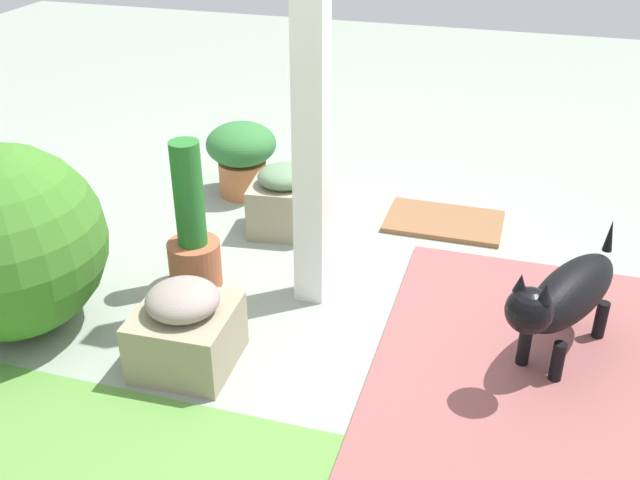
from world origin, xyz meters
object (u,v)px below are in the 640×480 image
Objects in this scene: round_shrub at (6,242)px; porch_pillar at (311,98)px; stone_planter_mid at (186,329)px; terracotta_pot_tall at (192,237)px; dog at (565,296)px; terracotta_pot_broad at (242,154)px; stone_planter_nearest at (283,201)px; doormat at (444,222)px.

porch_pillar is at bearing -152.73° from round_shrub.
stone_planter_mid is 0.55× the size of terracotta_pot_tall.
terracotta_pot_broad is at bearing -31.72° from dog.
porch_pillar is 4.98× the size of stone_planter_nearest.
dog is at bearing -169.54° from round_shrub.
stone_planter_nearest is 0.97m from doormat.
porch_pillar reaches higher than round_shrub.
stone_planter_nearest is 0.53× the size of terracotta_pot_tall.
round_shrub reaches higher than dog.
terracotta_pot_broad reaches higher than stone_planter_nearest.
round_shrub is 1.72m from terracotta_pot_broad.
dog is 1.35m from doormat.
porch_pillar reaches higher than doormat.
stone_planter_nearest reaches higher than doormat.
dog reaches higher than stone_planter_nearest.
dog reaches higher than terracotta_pot_broad.
doormat is at bearing 177.35° from terracotta_pot_broad.
stone_planter_nearest is 0.52× the size of dog.
terracotta_pot_tall is at bearing -3.69° from dog.
doormat is at bearing -60.49° from dog.
stone_planter_nearest is 1.73m from dog.
stone_planter_mid is 0.55× the size of dog.
dog is at bearing 170.83° from porch_pillar.
stone_planter_nearest is at bearing -125.23° from round_shrub.
terracotta_pot_tall is (0.24, 0.68, 0.08)m from stone_planter_nearest.
round_shrub is 1.89× the size of terracotta_pot_broad.
porch_pillar is 1.38m from dog.
terracotta_pot_broad reaches higher than stone_planter_mid.
porch_pillar is 1.50m from round_shrub.
porch_pillar is at bearing 120.59° from stone_planter_nearest.
terracotta_pot_broad is (0.42, -1.69, 0.09)m from stone_planter_mid.
porch_pillar reaches higher than terracotta_pot_broad.
dog is (-1.78, 0.11, 0.05)m from terracotta_pot_tall.
terracotta_pot_broad is at bearing -2.65° from doormat.
doormat is (-1.76, -1.59, -0.43)m from round_shrub.
porch_pillar is 2.60× the size of dog.
stone_planter_mid is (0.00, 1.28, -0.01)m from stone_planter_nearest.
porch_pillar is at bearing 61.10° from doormat.
round_shrub reaches higher than stone_planter_nearest.
round_shrub is 1.13× the size of dog.
porch_pillar is 1.48m from terracotta_pot_broad.
dog is (-1.53, -0.49, 0.15)m from stone_planter_mid.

